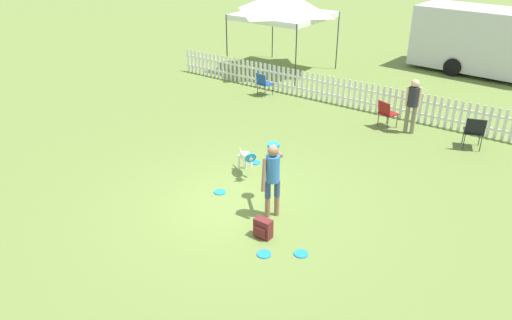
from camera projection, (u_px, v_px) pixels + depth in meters
The scene contains 15 objects.
ground_plane at pixel (238, 204), 10.78m from camera, with size 240.00×240.00×0.00m, color olive.
handler_person at pixel (273, 172), 9.97m from camera, with size 0.72×1.03×1.59m.
leaping_dog at pixel (246, 156), 11.81m from camera, with size 0.92×0.74×0.75m.
frisbee_near_handler at pixel (220, 192), 11.22m from camera, with size 0.26×0.26×0.02m.
frisbee_near_dog at pixel (301, 254), 9.16m from camera, with size 0.26×0.26×0.02m.
frisbee_midfield at pixel (255, 162), 12.58m from camera, with size 0.26×0.26×0.02m.
frisbee_far_scatter at pixel (264, 254), 9.15m from camera, with size 0.26×0.26×0.02m.
backpack_on_grass at pixel (263, 228), 9.58m from camera, with size 0.35×0.23×0.39m.
picket_fence at pixel (374, 99), 15.67m from camera, with size 16.08×0.04×0.91m.
folding_chair_blue_left at pixel (386, 112), 14.50m from camera, with size 0.59×0.60×0.82m.
folding_chair_center at pixel (263, 82), 17.16m from camera, with size 0.51×0.53×0.79m.
folding_chair_green_right at pixel (474, 130), 13.11m from camera, with size 0.62×0.64×0.90m.
canopy_tent_main at pixel (284, 4), 18.99m from camera, with size 3.19×3.19×3.16m.
spectator_standing at pixel (413, 101), 13.93m from camera, with size 0.40×0.27×1.59m.
equipment_trailer at pixel (484, 40), 19.36m from camera, with size 5.98×2.60×2.48m.
Camera 1 is at (5.76, -7.29, 5.57)m, focal length 35.00 mm.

